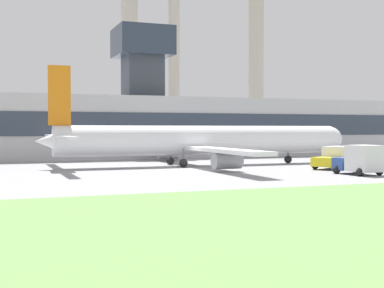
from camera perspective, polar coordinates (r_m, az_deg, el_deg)
ground_plane at (r=52.05m, az=-0.50°, el=-2.70°), size 400.00×400.00×0.00m
terminal_building at (r=76.97m, az=-7.10°, el=2.04°), size 80.71×16.08×18.48m
smokestack_left at (r=107.63m, az=-6.68°, el=9.63°), size 3.77×3.77×37.64m
smokestack_right at (r=106.80m, az=-1.93°, el=11.00°), size 2.50×2.50×42.50m
smokestack_far at (r=115.18m, az=6.84°, el=9.81°), size 3.78×3.78×40.48m
airplane at (r=57.22m, az=0.83°, el=0.34°), size 34.92×33.25×10.10m
pushback_tug at (r=65.02m, az=17.04°, el=-1.08°), size 3.59×2.84×2.08m
baggage_truck at (r=54.92m, az=15.24°, el=-1.40°), size 6.23×4.93×2.18m
fuel_truck at (r=47.75m, az=17.51°, el=-1.68°), size 3.05×4.29×2.56m
ground_crew_person at (r=60.10m, az=16.00°, el=-1.28°), size 0.57×0.57×1.86m
traffic_cone_near_nose at (r=53.84m, az=18.02°, el=-2.31°), size 0.49×0.49×0.68m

